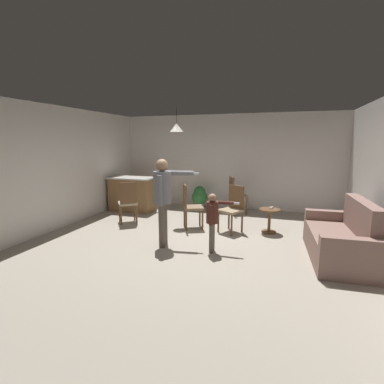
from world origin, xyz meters
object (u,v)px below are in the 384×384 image
at_px(dining_chair_by_counter, 236,194).
at_px(spare_remote_on_table, 271,208).
at_px(couch_floral, 341,240).
at_px(dining_chair_near_wall, 233,207).
at_px(side_table_by_couch, 269,218).
at_px(kitchen_counter, 132,194).
at_px(person_adult, 163,193).
at_px(dining_chair_centre_back, 128,201).
at_px(potted_plant_corner, 200,197).
at_px(dining_chair_spare, 190,205).
at_px(person_child, 213,216).

relative_size(dining_chair_by_counter, spare_remote_on_table, 7.69).
relative_size(couch_floral, dining_chair_near_wall, 1.84).
bearing_deg(side_table_by_couch, kitchen_counter, 167.36).
bearing_deg(spare_remote_on_table, person_adult, -141.85).
bearing_deg(person_adult, side_table_by_couch, 118.56).
bearing_deg(dining_chair_centre_back, side_table_by_couch, -31.83).
height_order(person_adult, potted_plant_corner, person_adult).
bearing_deg(potted_plant_corner, dining_chair_by_counter, -7.06).
relative_size(couch_floral, spare_remote_on_table, 14.19).
height_order(person_adult, spare_remote_on_table, person_adult).
xyz_separation_m(kitchen_counter, dining_chair_centre_back, (0.55, -1.16, 0.07)).
bearing_deg(dining_chair_spare, potted_plant_corner, 163.86).
bearing_deg(kitchen_counter, dining_chair_by_counter, 11.75).
bearing_deg(kitchen_counter, spare_remote_on_table, -11.92).
height_order(couch_floral, dining_chair_spare, same).
bearing_deg(dining_chair_near_wall, person_child, 112.15).
bearing_deg(dining_chair_centre_back, dining_chair_spare, -34.29).
height_order(person_child, dining_chair_centre_back, person_child).
distance_m(dining_chair_near_wall, spare_remote_on_table, 0.82).
height_order(kitchen_counter, dining_chair_near_wall, dining_chair_near_wall).
xyz_separation_m(person_child, dining_chair_by_counter, (-0.08, 2.86, -0.11)).
distance_m(side_table_by_couch, potted_plant_corner, 2.56).
bearing_deg(side_table_by_couch, person_adult, -142.24).
xyz_separation_m(dining_chair_centre_back, dining_chair_spare, (1.53, 0.08, 0.00)).
relative_size(person_adult, dining_chair_near_wall, 1.62).
bearing_deg(couch_floral, potted_plant_corner, 47.70).
bearing_deg(couch_floral, dining_chair_centre_back, 77.22).
relative_size(couch_floral, person_adult, 1.14).
relative_size(dining_chair_centre_back, potted_plant_corner, 1.47).
bearing_deg(dining_chair_near_wall, kitchen_counter, 9.46).
relative_size(couch_floral, side_table_by_couch, 3.55).
height_order(dining_chair_near_wall, potted_plant_corner, dining_chair_near_wall).
xyz_separation_m(dining_chair_near_wall, potted_plant_corner, (-1.26, 1.73, -0.17)).
bearing_deg(spare_remote_on_table, couch_floral, -43.06).
bearing_deg(potted_plant_corner, spare_remote_on_table, -36.56).
relative_size(kitchen_counter, dining_chair_spare, 1.26).
distance_m(couch_floral, dining_chair_by_counter, 3.32).
relative_size(couch_floral, dining_chair_by_counter, 1.84).
distance_m(side_table_by_couch, person_child, 1.71).
distance_m(person_child, dining_chair_centre_back, 2.60).
bearing_deg(spare_remote_on_table, potted_plant_corner, 143.44).
bearing_deg(side_table_by_couch, spare_remote_on_table, 55.69).
xyz_separation_m(person_adult, spare_remote_on_table, (1.86, 1.46, -0.47)).
relative_size(kitchen_counter, dining_chair_by_counter, 1.26).
distance_m(potted_plant_corner, spare_remote_on_table, 2.56).
height_order(person_child, potted_plant_corner, person_child).
bearing_deg(person_adult, kitchen_counter, -148.35).
bearing_deg(potted_plant_corner, dining_chair_near_wall, -53.95).
height_order(person_adult, dining_chair_spare, person_adult).
xyz_separation_m(person_child, dining_chair_centre_back, (-2.35, 1.11, -0.11)).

